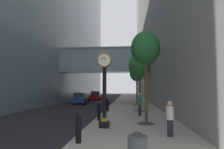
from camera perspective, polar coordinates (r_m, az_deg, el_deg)
name	(u,v)px	position (r m, az deg, el deg)	size (l,w,h in m)	color
ground_plane	(113,103)	(31.47, 0.40, -8.16)	(110.00, 110.00, 0.00)	black
sidewalk_right	(131,101)	(34.37, 5.51, -7.67)	(5.62, 80.00, 0.14)	#9E998E
street_clock	(104,85)	(11.13, -2.19, -2.93)	(0.84, 0.55, 4.31)	black
bollard_nearest	(79,127)	(8.28, -9.59, -14.66)	(0.24, 0.24, 1.18)	black
bollard_third	(99,111)	(13.59, -3.75, -10.48)	(0.24, 0.24, 1.18)	black
bollard_fourth	(104,107)	(16.29, -2.30, -9.40)	(0.24, 0.24, 1.18)	black
bollard_fifth	(108,105)	(18.99, -1.27, -8.63)	(0.24, 0.24, 1.18)	black
street_tree_near	(145,49)	(12.71, 9.58, 7.25)	(1.82, 1.82, 5.74)	#333335
street_tree_mid_near	(140,66)	(19.49, 7.91, 2.56)	(2.13, 2.13, 5.63)	#333335
street_tree_mid_far	(137,74)	(26.33, 7.11, 0.27)	(1.86, 1.86, 5.21)	#333335
pedestrian_walking	(140,104)	(16.11, 7.94, -8.26)	(0.43, 0.51, 1.78)	#23232D
pedestrian_by_clock	(170,118)	(9.53, 16.32, -11.86)	(0.47, 0.47, 1.58)	#23232D
car_red_near	(96,96)	(39.66, -4.59, -6.08)	(2.11, 4.48, 1.73)	#AD191E
car_blue_mid	(81,98)	(30.23, -8.94, -6.76)	(2.12, 4.39, 1.66)	navy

